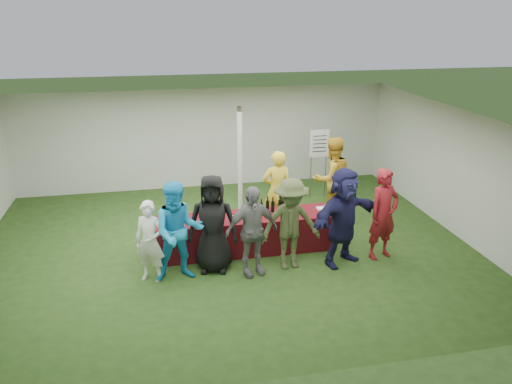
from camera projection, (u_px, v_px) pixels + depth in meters
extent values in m
plane|color=#284719|center=(227.00, 248.00, 10.32)|extent=(60.00, 60.00, 0.00)
plane|color=white|center=(204.00, 139.00, 13.53)|extent=(10.00, 0.00, 10.00)
plane|color=white|center=(272.00, 292.00, 6.17)|extent=(10.00, 0.00, 10.00)
plane|color=white|center=(454.00, 171.00, 10.80)|extent=(0.00, 8.00, 8.00)
plane|color=white|center=(224.00, 119.00, 9.39)|extent=(10.00, 10.00, 0.00)
cylinder|color=silver|center=(240.00, 167.00, 11.05)|extent=(0.10, 0.10, 2.70)
cube|color=maroon|center=(246.00, 233.00, 10.12)|extent=(3.60, 0.80, 0.75)
cylinder|color=black|center=(261.00, 208.00, 10.10)|extent=(0.07, 0.07, 0.22)
cylinder|color=black|center=(261.00, 201.00, 10.05)|extent=(0.03, 0.03, 0.08)
cylinder|color=maroon|center=(261.00, 199.00, 10.03)|extent=(0.03, 0.03, 0.02)
cylinder|color=black|center=(267.00, 206.00, 10.21)|extent=(0.07, 0.07, 0.22)
cylinder|color=black|center=(268.00, 199.00, 10.16)|extent=(0.03, 0.03, 0.08)
cylinder|color=maroon|center=(268.00, 197.00, 10.14)|extent=(0.03, 0.03, 0.02)
cylinder|color=black|center=(273.00, 207.00, 10.17)|extent=(0.07, 0.07, 0.22)
cylinder|color=black|center=(273.00, 200.00, 10.12)|extent=(0.03, 0.03, 0.08)
cylinder|color=maroon|center=(273.00, 197.00, 10.10)|extent=(0.03, 0.03, 0.02)
cylinder|color=black|center=(280.00, 205.00, 10.24)|extent=(0.07, 0.07, 0.22)
cylinder|color=black|center=(280.00, 198.00, 10.19)|extent=(0.03, 0.03, 0.08)
cylinder|color=maroon|center=(280.00, 196.00, 10.17)|extent=(0.03, 0.03, 0.02)
cylinder|color=black|center=(283.00, 206.00, 10.21)|extent=(0.07, 0.07, 0.22)
cylinder|color=black|center=(283.00, 199.00, 10.16)|extent=(0.03, 0.03, 0.08)
cylinder|color=maroon|center=(283.00, 197.00, 10.14)|extent=(0.03, 0.03, 0.02)
cylinder|color=black|center=(290.00, 205.00, 10.25)|extent=(0.07, 0.07, 0.22)
cylinder|color=black|center=(290.00, 198.00, 10.20)|extent=(0.03, 0.03, 0.08)
cylinder|color=maroon|center=(290.00, 196.00, 10.18)|extent=(0.03, 0.03, 0.02)
cylinder|color=black|center=(296.00, 205.00, 10.28)|extent=(0.07, 0.07, 0.22)
cylinder|color=black|center=(296.00, 198.00, 10.23)|extent=(0.03, 0.03, 0.08)
cylinder|color=maroon|center=(296.00, 195.00, 10.21)|extent=(0.03, 0.03, 0.02)
cylinder|color=silver|center=(175.00, 227.00, 9.46)|extent=(0.06, 0.06, 0.00)
cylinder|color=silver|center=(175.00, 226.00, 9.45)|extent=(0.01, 0.01, 0.07)
cylinder|color=silver|center=(175.00, 222.00, 9.42)|extent=(0.06, 0.06, 0.08)
cylinder|color=silver|center=(195.00, 226.00, 9.53)|extent=(0.06, 0.06, 0.00)
cylinder|color=silver|center=(195.00, 224.00, 9.52)|extent=(0.01, 0.01, 0.07)
cylinder|color=silver|center=(195.00, 220.00, 9.49)|extent=(0.06, 0.06, 0.08)
cylinder|color=#400612|center=(195.00, 222.00, 9.50)|extent=(0.05, 0.05, 0.02)
cylinder|color=silver|center=(206.00, 224.00, 9.61)|extent=(0.06, 0.06, 0.00)
cylinder|color=silver|center=(206.00, 222.00, 9.59)|extent=(0.01, 0.01, 0.07)
cylinder|color=silver|center=(206.00, 218.00, 9.57)|extent=(0.06, 0.06, 0.08)
cylinder|color=#400612|center=(206.00, 220.00, 9.58)|extent=(0.05, 0.05, 0.02)
cylinder|color=silver|center=(232.00, 223.00, 9.65)|extent=(0.06, 0.06, 0.00)
cylinder|color=silver|center=(232.00, 221.00, 9.63)|extent=(0.01, 0.01, 0.07)
cylinder|color=silver|center=(232.00, 218.00, 9.61)|extent=(0.06, 0.06, 0.08)
cylinder|color=silver|center=(247.00, 210.00, 10.03)|extent=(0.07, 0.07, 0.20)
cylinder|color=silver|center=(247.00, 205.00, 9.99)|extent=(0.03, 0.03, 0.03)
cube|color=white|center=(323.00, 208.00, 10.34)|extent=(0.25, 0.18, 0.03)
cylinder|color=slate|center=(329.00, 210.00, 10.07)|extent=(0.23, 0.23, 0.18)
cylinder|color=slate|center=(311.00, 178.00, 12.92)|extent=(0.02, 0.02, 1.10)
cylinder|color=slate|center=(325.00, 177.00, 12.99)|extent=(0.02, 0.02, 1.10)
cube|color=white|center=(319.00, 143.00, 12.65)|extent=(0.50, 0.02, 0.70)
cube|color=black|center=(320.00, 136.00, 12.56)|extent=(0.36, 0.01, 0.02)
cube|color=black|center=(320.00, 140.00, 12.60)|extent=(0.36, 0.01, 0.02)
cube|color=black|center=(320.00, 144.00, 12.63)|extent=(0.36, 0.01, 0.02)
cube|color=black|center=(319.00, 147.00, 12.67)|extent=(0.36, 0.01, 0.02)
cube|color=black|center=(319.00, 151.00, 12.70)|extent=(0.36, 0.01, 0.02)
imported|color=yellow|center=(277.00, 190.00, 10.99)|extent=(0.66, 0.43, 1.80)
imported|color=gold|center=(332.00, 179.00, 11.47)|extent=(1.09, 0.93, 1.96)
imported|color=white|center=(150.00, 242.00, 8.87)|extent=(0.65, 0.56, 1.52)
imported|color=#1B9CDD|center=(179.00, 232.00, 8.85)|extent=(0.93, 0.73, 1.86)
imported|color=black|center=(213.00, 224.00, 9.17)|extent=(1.01, 0.76, 1.87)
imported|color=slate|center=(252.00, 231.00, 9.05)|extent=(1.07, 0.62, 1.72)
imported|color=#424D29|center=(291.00, 224.00, 9.26)|extent=(1.18, 0.71, 1.78)
imported|color=#1B1A43|center=(343.00, 217.00, 9.41)|extent=(1.85, 1.28, 1.92)
imported|color=maroon|center=(383.00, 214.00, 9.67)|extent=(0.76, 0.61, 1.82)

